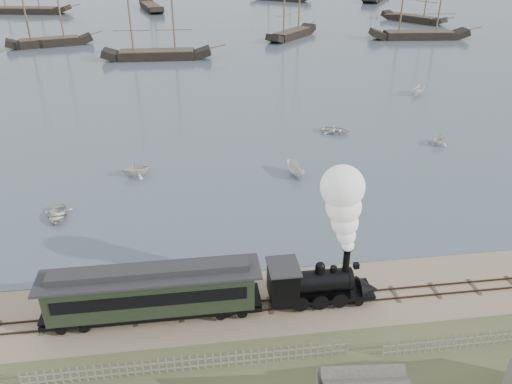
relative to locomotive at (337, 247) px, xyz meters
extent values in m
plane|color=tan|center=(-3.36, 2.00, -4.50)|extent=(600.00, 600.00, 0.00)
cube|color=#33241B|center=(-3.36, -0.50, -4.40)|extent=(120.00, 0.08, 0.12)
cube|color=#33241B|center=(-3.36, 0.50, -4.40)|extent=(120.00, 0.08, 0.12)
cube|color=#3A3025|center=(-3.36, 0.00, -4.47)|extent=(120.00, 1.80, 0.06)
cube|color=black|center=(-0.80, 0.00, -3.77)|extent=(7.10, 2.09, 0.26)
cylinder|color=black|center=(-1.21, 0.00, -2.72)|extent=(4.39, 1.57, 1.57)
cube|color=black|center=(-3.51, 0.00, -2.51)|extent=(1.88, 2.30, 2.40)
cube|color=#2D2D30|center=(-3.51, 0.00, -1.26)|extent=(2.09, 2.51, 0.13)
cylinder|color=black|center=(0.77, 0.00, -1.31)|extent=(0.46, 0.46, 1.67)
sphere|color=black|center=(-1.00, 0.00, -1.50)|extent=(0.67, 0.67, 0.67)
cone|color=black|center=(2.55, 0.00, -3.87)|extent=(1.46, 2.09, 2.09)
cube|color=black|center=(1.50, 0.00, -1.68)|extent=(0.37, 0.37, 0.37)
cube|color=black|center=(-12.20, 0.00, -3.78)|extent=(14.20, 2.33, 0.35)
cube|color=black|center=(-12.20, 0.00, -2.36)|extent=(13.18, 2.54, 2.54)
cube|color=black|center=(-12.20, -1.29, -2.11)|extent=(12.17, 0.06, 0.91)
cube|color=black|center=(-12.20, 1.29, -2.11)|extent=(12.17, 0.06, 0.91)
cube|color=#2D2D30|center=(-12.20, 0.00, -1.04)|extent=(14.20, 2.74, 0.18)
cube|color=#2D2D30|center=(-12.20, 0.00, -0.74)|extent=(12.68, 1.22, 0.46)
imported|color=silver|center=(-7.54, 2.37, -4.06)|extent=(4.99, 5.17, 0.87)
imported|color=silver|center=(-21.34, 13.97, -4.08)|extent=(3.71, 2.85, 0.71)
imported|color=silver|center=(-14.95, 21.89, -3.60)|extent=(3.37, 3.70, 1.67)
imported|color=silver|center=(1.43, 19.77, -3.80)|extent=(3.51, 1.92, 1.28)
imported|color=silver|center=(8.91, 30.88, -4.06)|extent=(3.99, 4.45, 0.76)
imported|color=silver|center=(20.08, 25.63, -3.75)|extent=(3.41, 3.45, 1.38)
imported|color=silver|center=(26.04, 45.08, -3.77)|extent=(3.34, 3.39, 1.34)
camera|label=1|loc=(-8.88, -26.26, 18.60)|focal=35.00mm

